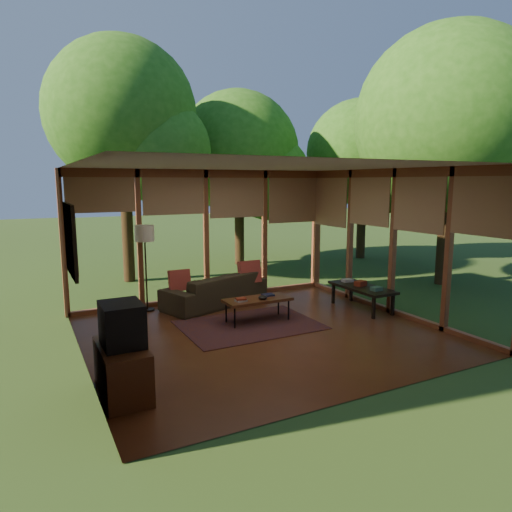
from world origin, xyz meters
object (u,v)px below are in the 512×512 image
media_cabinet (122,370)px  floor_lamp (145,238)px  coffee_table (258,300)px  side_console (362,289)px  sofa (215,290)px  television (122,324)px

media_cabinet → floor_lamp: size_ratio=0.61×
floor_lamp → coffee_table: size_ratio=1.38×
side_console → media_cabinet: bearing=-162.2°
sofa → media_cabinet: size_ratio=2.18×
sofa → coffee_table: sofa is taller
floor_lamp → side_console: 4.28m
floor_lamp → media_cabinet: bearing=-108.5°
sofa → television: (-2.43, -3.15, 0.53)m
media_cabinet → side_console: media_cabinet is taller
television → side_console: size_ratio=0.39×
coffee_table → side_console: (2.18, -0.21, 0.02)m
media_cabinet → side_console: (4.87, 1.56, 0.11)m
sofa → side_console: (2.42, -1.59, 0.09)m
media_cabinet → floor_lamp: floor_lamp is taller
coffee_table → side_console: size_ratio=0.86×
media_cabinet → floor_lamp: (1.13, 3.38, 1.11)m
media_cabinet → side_console: size_ratio=0.71×
sofa → floor_lamp: 1.72m
sofa → floor_lamp: size_ratio=1.32×
television → coffee_table: (2.67, 1.77, -0.46)m
side_console → coffee_table: bearing=174.5°
media_cabinet → coffee_table: bearing=33.3°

